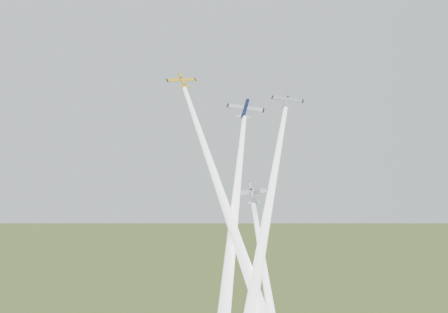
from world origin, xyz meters
TOP-DOWN VIEW (x-y plane):
  - plane_yellow at (-10.78, 4.60)m, footprint 9.34×8.27m
  - smoke_trail_yellow at (0.81, -21.22)m, footprint 23.89×49.66m
  - plane_navy at (4.27, 2.22)m, footprint 9.93×7.62m
  - smoke_trail_navy at (3.18, -20.39)m, footprint 4.22×42.14m
  - plane_silver_right at (13.80, 1.26)m, footprint 8.91×7.22m
  - smoke_trail_silver_right at (9.17, -24.36)m, footprint 10.86×48.51m
  - plane_silver_low at (5.92, -5.10)m, footprint 9.21×7.72m

SIDE VIEW (x-z plane):
  - smoke_trail_silver_right at x=9.17m, z-range 57.79..103.66m
  - smoke_trail_navy at x=3.18m, z-range 62.34..101.85m
  - smoke_trail_yellow at x=0.81m, z-range 58.84..108.96m
  - plane_silver_low at x=5.92m, z-range 80.65..87.52m
  - plane_navy at x=4.27m, z-range 99.14..107.32m
  - plane_silver_right at x=13.80m, z-range 101.57..108.51m
  - plane_yellow at x=-10.78m, z-range 107.17..113.51m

